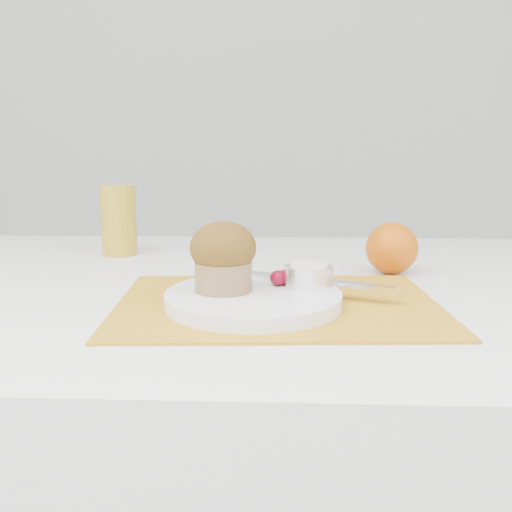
{
  "coord_description": "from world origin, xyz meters",
  "views": [
    {
      "loc": [
        0.02,
        -0.77,
        0.95
      ],
      "look_at": [
        -0.01,
        -0.01,
        0.8
      ],
      "focal_mm": 40.0,
      "sensor_mm": 36.0,
      "label": 1
    }
  ],
  "objects_px": {
    "muffin": "(223,256)",
    "orange": "(392,248)",
    "juice_glass": "(119,220)",
    "table": "(265,508)",
    "plate": "(253,299)"
  },
  "relations": [
    {
      "from": "muffin",
      "to": "orange",
      "type": "bearing_deg",
      "value": 38.65
    },
    {
      "from": "juice_glass",
      "to": "muffin",
      "type": "bearing_deg",
      "value": -56.05
    },
    {
      "from": "table",
      "to": "muffin",
      "type": "relative_size",
      "value": 13.93
    },
    {
      "from": "muffin",
      "to": "table",
      "type": "bearing_deg",
      "value": 70.34
    },
    {
      "from": "table",
      "to": "plate",
      "type": "height_order",
      "value": "plate"
    },
    {
      "from": "plate",
      "to": "muffin",
      "type": "bearing_deg",
      "value": 171.38
    },
    {
      "from": "muffin",
      "to": "plate",
      "type": "bearing_deg",
      "value": -8.62
    },
    {
      "from": "table",
      "to": "orange",
      "type": "bearing_deg",
      "value": 16.45
    },
    {
      "from": "juice_glass",
      "to": "table",
      "type": "bearing_deg",
      "value": -35.47
    },
    {
      "from": "orange",
      "to": "muffin",
      "type": "distance_m",
      "value": 0.31
    },
    {
      "from": "juice_glass",
      "to": "muffin",
      "type": "height_order",
      "value": "juice_glass"
    },
    {
      "from": "table",
      "to": "juice_glass",
      "type": "relative_size",
      "value": 9.44
    },
    {
      "from": "orange",
      "to": "juice_glass",
      "type": "bearing_deg",
      "value": 163.7
    },
    {
      "from": "orange",
      "to": "muffin",
      "type": "xyz_separation_m",
      "value": [
        -0.24,
        -0.19,
        0.02
      ]
    },
    {
      "from": "table",
      "to": "plate",
      "type": "distance_m",
      "value": 0.41
    }
  ]
}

